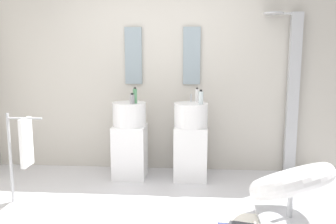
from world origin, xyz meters
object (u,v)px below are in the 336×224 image
at_px(soap_bottle_grey, 132,99).
at_px(shower_column, 292,91).
at_px(pedestal_sink_right, 191,141).
at_px(towel_rack, 24,144).
at_px(soap_bottle_green, 135,96).
at_px(soap_bottle_white, 197,95).
at_px(pedestal_sink_left, 130,140).
at_px(lounge_chair, 291,187).
at_px(soap_bottle_clear, 201,98).

bearing_deg(soap_bottle_grey, shower_column, 11.74).
distance_m(pedestal_sink_right, towel_rack, 1.91).
xyz_separation_m(shower_column, towel_rack, (-2.97, -1.17, -0.45)).
relative_size(soap_bottle_grey, soap_bottle_green, 0.66).
bearing_deg(shower_column, soap_bottle_green, -169.35).
relative_size(soap_bottle_grey, soap_bottle_white, 0.72).
xyz_separation_m(soap_bottle_grey, soap_bottle_white, (0.77, 0.22, 0.03)).
bearing_deg(pedestal_sink_left, towel_rack, -137.50).
xyz_separation_m(lounge_chair, soap_bottle_grey, (-1.63, 1.02, 0.66)).
distance_m(pedestal_sink_left, soap_bottle_green, 0.57).
distance_m(towel_rack, soap_bottle_grey, 1.31).
distance_m(shower_column, soap_bottle_grey, 2.02).
bearing_deg(soap_bottle_white, soap_bottle_green, -167.09).
xyz_separation_m(pedestal_sink_left, pedestal_sink_right, (0.76, 0.00, 0.00)).
relative_size(pedestal_sink_right, towel_rack, 1.11).
relative_size(towel_rack, soap_bottle_white, 5.33).
bearing_deg(soap_bottle_clear, lounge_chair, -52.08).
bearing_deg(soap_bottle_white, soap_bottle_grey, -164.46).
bearing_deg(soap_bottle_clear, pedestal_sink_right, 144.20).
distance_m(pedestal_sink_left, pedestal_sink_right, 0.76).
relative_size(lounge_chair, soap_bottle_green, 5.67).
bearing_deg(towel_rack, soap_bottle_grey, 37.41).
bearing_deg(soap_bottle_clear, towel_rack, -156.85).
bearing_deg(soap_bottle_white, towel_rack, -151.11).
height_order(shower_column, soap_bottle_clear, shower_column).
xyz_separation_m(towel_rack, soap_bottle_grey, (1.00, 0.76, 0.38)).
distance_m(pedestal_sink_right, soap_bottle_white, 0.57).
bearing_deg(shower_column, lounge_chair, -103.49).
height_order(pedestal_sink_right, towel_rack, pedestal_sink_right).
height_order(pedestal_sink_left, lounge_chair, pedestal_sink_left).
xyz_separation_m(pedestal_sink_left, lounge_chair, (1.69, -1.12, -0.13)).
bearing_deg(lounge_chair, towel_rack, 174.29).
distance_m(lounge_chair, soap_bottle_grey, 2.03).
bearing_deg(soap_bottle_white, pedestal_sink_left, -172.06).
relative_size(pedestal_sink_left, soap_bottle_green, 5.41).
bearing_deg(towel_rack, soap_bottle_white, 28.89).
distance_m(soap_bottle_grey, soap_bottle_clear, 0.82).
bearing_deg(pedestal_sink_right, shower_column, 13.73).
bearing_deg(towel_rack, soap_bottle_green, 38.21).
height_order(towel_rack, soap_bottle_grey, soap_bottle_grey).
distance_m(pedestal_sink_left, lounge_chair, 2.03).
bearing_deg(soap_bottle_grey, soap_bottle_clear, 1.04).
distance_m(shower_column, soap_bottle_white, 1.22).
xyz_separation_m(soap_bottle_grey, soap_bottle_green, (0.03, 0.04, 0.03)).
bearing_deg(lounge_chair, soap_bottle_white, 124.60).
relative_size(pedestal_sink_left, pedestal_sink_right, 1.00).
height_order(shower_column, soap_bottle_grey, shower_column).
bearing_deg(lounge_chair, soap_bottle_clear, 127.92).
height_order(lounge_chair, soap_bottle_clear, soap_bottle_clear).
xyz_separation_m(towel_rack, soap_bottle_green, (1.02, 0.81, 0.41)).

